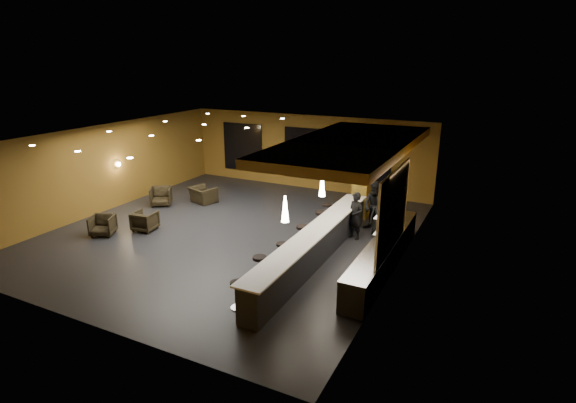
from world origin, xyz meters
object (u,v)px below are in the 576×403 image
at_px(bar_stool_0, 237,291).
at_px(bar_stool_4, 321,220).
at_px(staff_b, 375,207).
at_px(bar_stool_2, 282,251).
at_px(prep_counter, 383,255).
at_px(armchair_c, 161,196).
at_px(armchair_d, 203,195).
at_px(bar_counter, 315,247).
at_px(armchair_b, 145,221).
at_px(bar_stool_1, 260,266).
at_px(pendant_0, 285,209).
at_px(column, 362,174).
at_px(staff_a, 355,216).
at_px(bar_stool_3, 302,235).
at_px(pendant_1, 322,185).
at_px(armchair_a, 103,225).
at_px(staff_c, 381,216).
at_px(bar_stool_5, 327,211).
at_px(pendant_2, 349,168).

xyz_separation_m(bar_stool_0, bar_stool_4, (-0.00, 5.49, 0.08)).
height_order(staff_b, bar_stool_2, staff_b).
relative_size(prep_counter, bar_stool_4, 6.95).
distance_m(staff_b, armchair_c, 9.07).
bearing_deg(armchair_d, bar_counter, 171.14).
distance_m(armchair_b, bar_stool_1, 5.99).
xyz_separation_m(prep_counter, staff_b, (-1.09, 2.88, 0.50)).
distance_m(pendant_0, staff_b, 5.64).
xyz_separation_m(column, staff_a, (0.50, -2.21, -0.92)).
distance_m(prep_counter, bar_stool_3, 2.72).
bearing_deg(armchair_b, pendant_1, 178.42).
xyz_separation_m(staff_b, armchair_a, (-8.53, -4.64, -0.57)).
bearing_deg(staff_c, column, 105.53).
bearing_deg(bar_stool_2, armchair_a, -174.58).
bearing_deg(bar_stool_4, armchair_a, -153.60).
height_order(prep_counter, bar_stool_5, prep_counter).
bearing_deg(bar_stool_4, staff_c, 17.97).
height_order(bar_stool_0, bar_stool_3, bar_stool_3).
distance_m(column, bar_stool_3, 4.18).
height_order(armchair_a, armchair_b, same).
bearing_deg(pendant_2, staff_c, -8.10).
xyz_separation_m(column, armchair_a, (-7.62, -5.87, -1.39)).
bearing_deg(bar_stool_2, staff_a, 66.55).
height_order(prep_counter, pendant_0, pendant_0).
xyz_separation_m(prep_counter, pendant_0, (-2.00, -2.50, 1.92)).
bearing_deg(bar_stool_1, bar_stool_5, 91.11).
height_order(armchair_b, bar_stool_3, bar_stool_3).
bearing_deg(staff_a, staff_c, 49.35).
bearing_deg(column, bar_stool_5, -128.49).
bearing_deg(armchair_b, staff_b, -162.29).
bearing_deg(armchair_b, bar_stool_3, -179.20).
distance_m(prep_counter, bar_stool_2, 3.02).
height_order(armchair_a, bar_stool_4, bar_stool_4).
distance_m(armchair_c, armchair_d, 1.76).
bearing_deg(bar_stool_1, bar_stool_4, 87.74).
height_order(armchair_c, bar_stool_1, bar_stool_1).
height_order(armchair_d, bar_stool_0, bar_stool_0).
height_order(armchair_b, bar_stool_1, bar_stool_1).
height_order(staff_c, armchair_d, staff_c).
xyz_separation_m(bar_stool_0, bar_stool_2, (-0.13, 2.69, -0.01)).
height_order(column, pendant_0, column).
bearing_deg(pendant_2, bar_stool_2, -102.53).
bearing_deg(staff_c, armchair_c, 163.12).
distance_m(pendant_1, staff_a, 2.47).
bearing_deg(bar_stool_4, pendant_2, 50.28).
bearing_deg(bar_stool_4, bar_counter, -72.67).
relative_size(bar_counter, armchair_c, 9.23).
distance_m(armchair_b, bar_stool_5, 6.74).
xyz_separation_m(armchair_a, bar_stool_5, (6.68, 4.68, 0.12)).
xyz_separation_m(column, staff_b, (0.91, -1.22, -0.82)).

